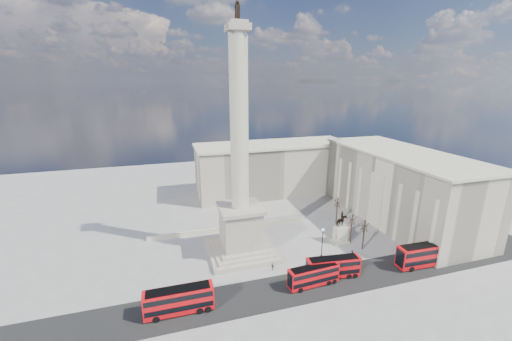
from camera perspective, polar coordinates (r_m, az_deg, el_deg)
The scene contains 18 objects.
ground at distance 67.07m, azimuth -1.66°, elevation -16.67°, with size 180.00×180.00×0.00m, color gray.
asphalt_road at distance 60.62m, azimuth 5.88°, elevation -20.73°, with size 120.00×9.00×0.01m, color black.
nelsons_column at distance 65.60m, azimuth -2.89°, elevation -4.81°, with size 14.00×14.00×49.85m.
balustrade_wall at distance 80.39m, azimuth -4.69°, elevation -10.40°, with size 40.00×0.60×1.10m, color #BCB79C.
building_east at distance 91.82m, azimuth 24.72°, elevation -2.56°, with size 19.00×46.00×18.60m.
building_northeast at distance 104.48m, azimuth 3.18°, elevation 0.46°, with size 51.00×17.00×16.60m.
red_bus_a at distance 55.68m, azimuth -13.76°, elevation -21.93°, with size 11.04×2.68×4.47m.
red_bus_b at distance 63.93m, azimuth 13.88°, elevation -16.67°, with size 10.40×3.47×4.14m.
red_bus_c at distance 61.12m, azimuth 10.46°, elevation -18.25°, with size 9.75×2.89×3.90m.
red_bus_d at distance 73.69m, azimuth 28.35°, elevation -13.31°, with size 11.78×3.13×4.74m.
victorian_lamp at distance 68.57m, azimuth 11.97°, elevation -12.39°, with size 0.58×0.58×6.78m.
equestrian_statue at distance 76.23m, azimuth 15.15°, elevation -10.71°, with size 3.68×2.76×7.75m.
bare_tree_near at distance 75.40m, azimuth 17.09°, elevation -8.46°, with size 1.71×1.71×7.49m.
bare_tree_mid at distance 73.54m, azimuth 19.15°, elevation -9.38°, with size 1.94×1.94×7.34m.
bare_tree_far at distance 84.34m, azimuth 14.60°, elevation -5.58°, with size 1.85×1.85×7.54m.
pedestrian_walking at distance 65.21m, azimuth 10.43°, elevation -17.17°, with size 0.58×0.38×1.58m, color #2A2724.
pedestrian_standing at distance 71.29m, azimuth 17.03°, elevation -14.39°, with size 0.94×0.73×1.93m, color #2A2724.
pedestrian_crossing at distance 64.97m, azimuth 3.04°, elevation -17.08°, with size 0.88×0.37×1.51m, color #2A2724.
Camera 1 is at (-14.46, -54.64, 36.09)m, focal length 22.00 mm.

